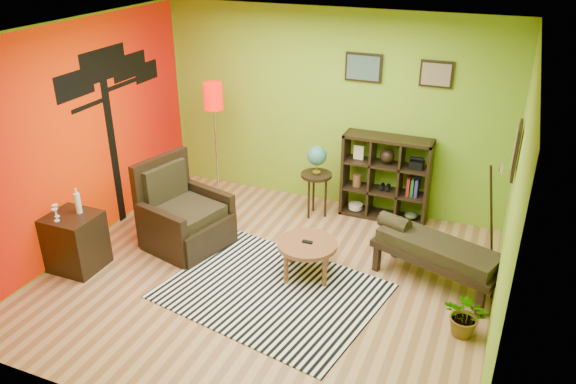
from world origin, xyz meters
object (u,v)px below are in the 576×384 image
at_px(globe_table, 317,164).
at_px(potted_plant, 466,319).
at_px(floor_lamp, 214,108).
at_px(side_cabinet, 75,241).
at_px(bench, 434,250).
at_px(armchair, 183,219).
at_px(cube_shelf, 386,178).
at_px(coffee_table, 307,247).

bearing_deg(globe_table, potted_plant, -39.35).
bearing_deg(floor_lamp, side_cabinet, -108.30).
relative_size(side_cabinet, potted_plant, 2.09).
relative_size(floor_lamp, potted_plant, 3.74).
bearing_deg(bench, floor_lamp, 164.63).
relative_size(armchair, globe_table, 1.07).
height_order(armchair, cube_shelf, cube_shelf).
height_order(floor_lamp, cube_shelf, floor_lamp).
bearing_deg(side_cabinet, armchair, 47.91).
relative_size(coffee_table, cube_shelf, 0.58).
distance_m(floor_lamp, potted_plant, 4.31).
bearing_deg(coffee_table, armchair, 177.49).
bearing_deg(floor_lamp, globe_table, 5.96).
xyz_separation_m(globe_table, bench, (1.80, -1.05, -0.36)).
relative_size(armchair, potted_plant, 2.33).
distance_m(globe_table, cube_shelf, 0.99).
xyz_separation_m(bench, potted_plant, (0.48, -0.81, -0.25)).
height_order(coffee_table, floor_lamp, floor_lamp).
bearing_deg(globe_table, cube_shelf, 19.21).
bearing_deg(floor_lamp, coffee_table, -34.40).
height_order(globe_table, potted_plant, globe_table).
xyz_separation_m(armchair, globe_table, (1.32, 1.37, 0.46)).
relative_size(coffee_table, armchair, 0.62).
distance_m(side_cabinet, cube_shelf, 4.11).
bearing_deg(armchair, globe_table, 46.11).
distance_m(side_cabinet, globe_table, 3.25).
bearing_deg(coffee_table, potted_plant, -12.58).
height_order(coffee_table, potted_plant, coffee_table).
height_order(coffee_table, bench, bench).
relative_size(cube_shelf, bench, 0.77).
xyz_separation_m(globe_table, potted_plant, (2.27, -1.86, -0.61)).
relative_size(globe_table, cube_shelf, 0.88).
relative_size(coffee_table, side_cabinet, 0.69).
height_order(armchair, floor_lamp, floor_lamp).
height_order(armchair, bench, armchair).
height_order(side_cabinet, bench, side_cabinet).
height_order(globe_table, bench, globe_table).
relative_size(armchair, bench, 0.72).
height_order(armchair, side_cabinet, armchair).
bearing_deg(floor_lamp, cube_shelf, 11.17).
bearing_deg(bench, potted_plant, -59.56).
xyz_separation_m(floor_lamp, cube_shelf, (2.39, 0.47, -0.86)).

